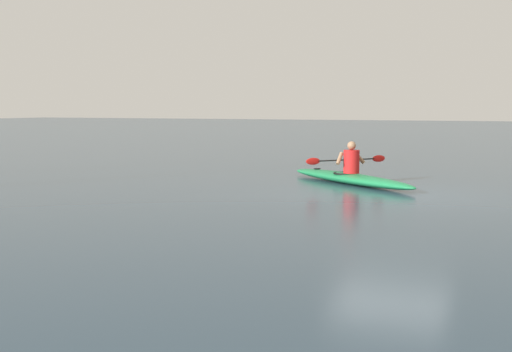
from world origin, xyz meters
TOP-DOWN VIEW (x-y plane):
  - ground_plane at (0.00, 0.00)m, footprint 160.00×160.00m
  - kayak at (1.49, -1.79)m, footprint 4.30×3.54m
  - kayaker at (1.44, -1.76)m, footprint 1.48×1.90m

SIDE VIEW (x-z plane):
  - ground_plane at x=0.00m, z-range 0.00..0.00m
  - kayak at x=1.49m, z-range 0.00..0.27m
  - kayaker at x=1.44m, z-range 0.20..0.98m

